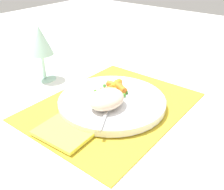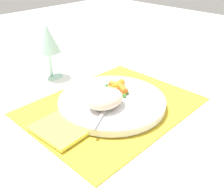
# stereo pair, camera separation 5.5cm
# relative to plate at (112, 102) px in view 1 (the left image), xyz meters

# --- Properties ---
(ground_plane) EXTENTS (2.40, 2.40, 0.00)m
(ground_plane) POSITION_rel_plate_xyz_m (0.00, 0.00, -0.01)
(ground_plane) COLOR white
(placemat) EXTENTS (0.41, 0.32, 0.01)m
(placemat) POSITION_rel_plate_xyz_m (0.00, 0.00, -0.01)
(placemat) COLOR gold
(placemat) RESTS_ON ground_plane
(plate) EXTENTS (0.27, 0.27, 0.02)m
(plate) POSITION_rel_plate_xyz_m (0.00, 0.00, 0.00)
(plate) COLOR white
(plate) RESTS_ON placemat
(rice_mound) EXTENTS (0.09, 0.07, 0.04)m
(rice_mound) POSITION_rel_plate_xyz_m (-0.04, -0.01, 0.03)
(rice_mound) COLOR beige
(rice_mound) RESTS_ON plate
(carrot_portion) EXTENTS (0.08, 0.07, 0.02)m
(carrot_portion) POSITION_rel_plate_xyz_m (0.03, 0.02, 0.02)
(carrot_portion) COLOR orange
(carrot_portion) RESTS_ON plate
(pea_scatter) EXTENTS (0.08, 0.08, 0.01)m
(pea_scatter) POSITION_rel_plate_xyz_m (0.03, 0.02, 0.01)
(pea_scatter) COLOR green
(pea_scatter) RESTS_ON plate
(fork) EXTENTS (0.17, 0.10, 0.01)m
(fork) POSITION_rel_plate_xyz_m (-0.02, -0.01, 0.01)
(fork) COLOR silver
(fork) RESTS_ON plate
(wine_glass) EXTENTS (0.07, 0.07, 0.16)m
(wine_glass) POSITION_rel_plate_xyz_m (-0.00, 0.26, 0.10)
(wine_glass) COLOR #B2E0CC
(wine_glass) RESTS_ON ground_plane
(napkin) EXTENTS (0.09, 0.12, 0.01)m
(napkin) POSITION_rel_plate_xyz_m (-0.16, 0.01, -0.00)
(napkin) COLOR #EAE54C
(napkin) RESTS_ON placemat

